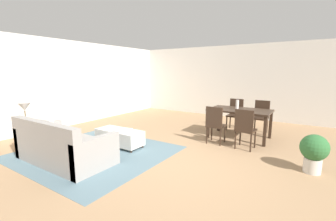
# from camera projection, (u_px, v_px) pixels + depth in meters

# --- Properties ---
(ground_plane) EXTENTS (10.80, 10.80, 0.00)m
(ground_plane) POSITION_uv_depth(u_px,v_px,m) (176.00, 162.00, 4.37)
(ground_plane) COLOR #9E7A56
(wall_back) EXTENTS (9.00, 0.12, 2.70)m
(wall_back) POSITION_uv_depth(u_px,v_px,m) (246.00, 82.00, 8.27)
(wall_back) COLOR silver
(wall_back) RESTS_ON ground_plane
(wall_left) EXTENTS (0.12, 11.00, 2.70)m
(wall_left) POSITION_uv_depth(u_px,v_px,m) (60.00, 84.00, 6.97)
(wall_left) COLOR silver
(wall_left) RESTS_ON ground_plane
(area_rug) EXTENTS (3.00, 2.80, 0.01)m
(area_rug) POSITION_uv_depth(u_px,v_px,m) (96.00, 152.00, 4.88)
(area_rug) COLOR slate
(area_rug) RESTS_ON ground_plane
(couch) EXTENTS (1.98, 0.96, 0.86)m
(couch) POSITION_uv_depth(u_px,v_px,m) (63.00, 147.00, 4.36)
(couch) COLOR gray
(couch) RESTS_ON ground_plane
(ottoman_table) EXTENTS (1.16, 0.49, 0.39)m
(ottoman_table) POSITION_uv_depth(u_px,v_px,m) (119.00, 137.00, 5.28)
(ottoman_table) COLOR silver
(ottoman_table) RESTS_ON ground_plane
(side_table) EXTENTS (0.40, 0.40, 0.54)m
(side_table) POSITION_uv_depth(u_px,v_px,m) (27.00, 131.00, 5.00)
(side_table) COLOR olive
(side_table) RESTS_ON ground_plane
(table_lamp) EXTENTS (0.26, 0.26, 0.52)m
(table_lamp) POSITION_uv_depth(u_px,v_px,m) (24.00, 108.00, 4.91)
(table_lamp) COLOR brown
(table_lamp) RESTS_ON side_table
(dining_table) EXTENTS (1.53, 0.90, 0.76)m
(dining_table) POSITION_uv_depth(u_px,v_px,m) (240.00, 113.00, 5.86)
(dining_table) COLOR #332319
(dining_table) RESTS_ON ground_plane
(dining_chair_near_left) EXTENTS (0.41, 0.41, 0.92)m
(dining_chair_near_left) POSITION_uv_depth(u_px,v_px,m) (215.00, 123.00, 5.39)
(dining_chair_near_left) COLOR #332319
(dining_chair_near_left) RESTS_ON ground_plane
(dining_chair_near_right) EXTENTS (0.42, 0.42, 0.92)m
(dining_chair_near_right) POSITION_uv_depth(u_px,v_px,m) (245.00, 127.00, 4.99)
(dining_chair_near_right) COLOR #332319
(dining_chair_near_right) RESTS_ON ground_plane
(dining_chair_far_left) EXTENTS (0.40, 0.40, 0.92)m
(dining_chair_far_left) POSITION_uv_depth(u_px,v_px,m) (235.00, 112.00, 6.77)
(dining_chair_far_left) COLOR #332319
(dining_chair_far_left) RESTS_ON ground_plane
(dining_chair_far_right) EXTENTS (0.41, 0.41, 0.92)m
(dining_chair_far_right) POSITION_uv_depth(u_px,v_px,m) (261.00, 115.00, 6.40)
(dining_chair_far_right) COLOR #332319
(dining_chair_far_right) RESTS_ON ground_plane
(vase_centerpiece) EXTENTS (0.08, 0.08, 0.25)m
(vase_centerpiece) POSITION_uv_depth(u_px,v_px,m) (237.00, 105.00, 5.83)
(vase_centerpiece) COLOR silver
(vase_centerpiece) RESTS_ON dining_table
(book_on_ottoman) EXTENTS (0.30, 0.25, 0.03)m
(book_on_ottoman) POSITION_uv_depth(u_px,v_px,m) (126.00, 129.00, 5.23)
(book_on_ottoman) COLOR silver
(book_on_ottoman) RESTS_ON ottoman_table
(potted_plant) EXTENTS (0.45, 0.45, 0.68)m
(potted_plant) POSITION_uv_depth(u_px,v_px,m) (314.00, 151.00, 3.85)
(potted_plant) COLOR beige
(potted_plant) RESTS_ON ground_plane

